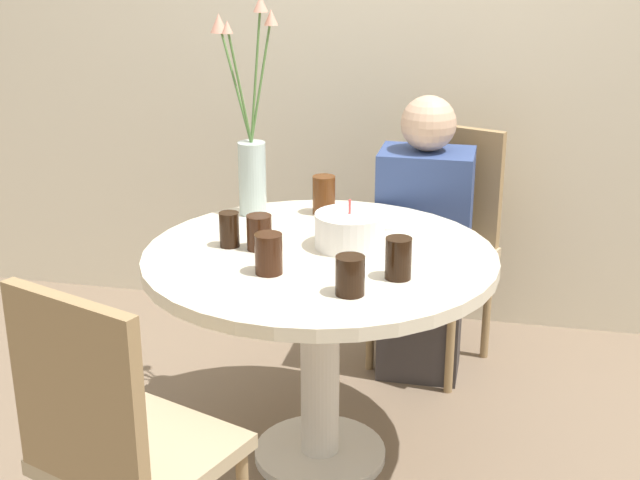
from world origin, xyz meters
TOP-DOWN VIEW (x-y plane):
  - ground_plane at (0.00, 0.00)m, footprint 16.00×16.00m
  - wall_back at (0.00, 1.22)m, footprint 8.00×0.05m
  - dining_table at (0.00, 0.00)m, footprint 1.08×1.08m
  - chair_far_back at (0.31, 0.82)m, footprint 0.52×0.52m
  - chair_right_flank at (-0.31, -0.82)m, footprint 0.52×0.52m
  - birthday_cake at (0.08, 0.07)m, footprint 0.21×0.21m
  - flower_vase at (-0.31, 0.33)m, footprint 0.24×0.16m
  - side_plate at (0.17, 0.34)m, footprint 0.21×0.21m
  - drink_glass_0 at (-0.11, -0.19)m, footprint 0.08×0.08m
  - drink_glass_1 at (-0.19, -0.01)m, footprint 0.08×0.08m
  - drink_glass_2 at (0.15, -0.30)m, footprint 0.08×0.08m
  - drink_glass_3 at (-0.07, 0.38)m, footprint 0.08×0.08m
  - drink_glass_4 at (-0.28, -0.01)m, footprint 0.06×0.06m
  - drink_glass_5 at (0.26, -0.15)m, footprint 0.08×0.08m
  - person_guest at (0.25, 0.67)m, footprint 0.34×0.24m

SIDE VIEW (x-z plane):
  - ground_plane at x=0.00m, z-range 0.00..0.00m
  - person_guest at x=0.25m, z-range -0.03..1.06m
  - chair_far_back at x=0.31m, z-range 0.06..0.99m
  - chair_right_flank at x=-0.31m, z-range 0.06..0.99m
  - dining_table at x=0.00m, z-range 0.22..0.95m
  - side_plate at x=0.17m, z-range 0.72..0.73m
  - birthday_cake at x=0.08m, z-range 0.70..0.85m
  - drink_glass_1 at x=-0.19m, z-range 0.72..0.83m
  - drink_glass_2 at x=0.15m, z-range 0.72..0.83m
  - drink_glass_4 at x=-0.28m, z-range 0.72..0.83m
  - drink_glass_0 at x=-0.11m, z-range 0.72..0.84m
  - drink_glass_5 at x=0.26m, z-range 0.72..0.84m
  - drink_glass_3 at x=-0.07m, z-range 0.72..0.85m
  - flower_vase at x=-0.31m, z-range 0.59..1.31m
  - wall_back at x=0.00m, z-range 0.00..2.60m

